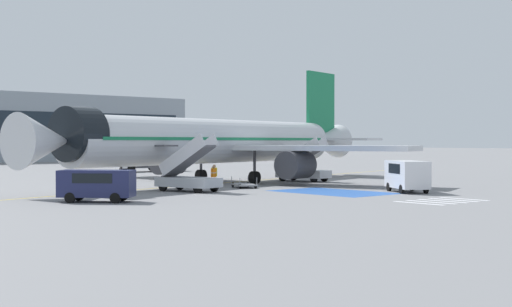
# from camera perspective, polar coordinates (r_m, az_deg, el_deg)

# --- Properties ---
(ground_plane) EXTENTS (600.00, 600.00, 0.00)m
(ground_plane) POSITION_cam_1_polar(r_m,az_deg,el_deg) (61.45, -3.81, -2.48)
(ground_plane) COLOR slate
(apron_leadline_yellow) EXTENTS (74.29, 17.85, 0.01)m
(apron_leadline_yellow) POSITION_cam_1_polar(r_m,az_deg,el_deg) (62.60, -3.23, -2.41)
(apron_leadline_yellow) COLOR gold
(apron_leadline_yellow) RESTS_ON ground_plane
(apron_stand_patch_blue) EXTENTS (5.58, 8.85, 0.01)m
(apron_stand_patch_blue) POSITION_cam_1_polar(r_m,az_deg,el_deg) (52.36, 6.18, -3.08)
(apron_stand_patch_blue) COLOR #2856A8
(apron_stand_patch_blue) RESTS_ON ground_plane
(apron_walkway_bar_0) EXTENTS (0.44, 3.60, 0.01)m
(apron_walkway_bar_0) POSITION_cam_1_polar(r_m,az_deg,el_deg) (43.88, 12.90, -3.90)
(apron_walkway_bar_0) COLOR silver
(apron_walkway_bar_0) RESTS_ON ground_plane
(apron_walkway_bar_1) EXTENTS (0.44, 3.60, 0.01)m
(apron_walkway_bar_1) POSITION_cam_1_polar(r_m,az_deg,el_deg) (44.85, 13.80, -3.79)
(apron_walkway_bar_1) COLOR silver
(apron_walkway_bar_1) RESTS_ON ground_plane
(apron_walkway_bar_2) EXTENTS (0.44, 3.60, 0.01)m
(apron_walkway_bar_2) POSITION_cam_1_polar(r_m,az_deg,el_deg) (45.84, 14.67, -3.69)
(apron_walkway_bar_2) COLOR silver
(apron_walkway_bar_2) RESTS_ON ground_plane
(apron_walkway_bar_3) EXTENTS (0.44, 3.60, 0.01)m
(apron_walkway_bar_3) POSITION_cam_1_polar(r_m,az_deg,el_deg) (46.83, 15.49, -3.60)
(apron_walkway_bar_3) COLOR silver
(apron_walkway_bar_3) RESTS_ON ground_plane
(apron_walkway_bar_4) EXTENTS (0.44, 3.60, 0.01)m
(apron_walkway_bar_4) POSITION_cam_1_polar(r_m,az_deg,el_deg) (47.84, 16.28, -3.51)
(apron_walkway_bar_4) COLOR silver
(apron_walkway_bar_4) RESTS_ON ground_plane
(airliner) EXTENTS (42.08, 33.57, 11.16)m
(airliner) POSITION_cam_1_polar(r_m,az_deg,el_deg) (63.02, -2.85, 0.96)
(airliner) COLOR silver
(airliner) RESTS_ON ground_plane
(boarding_stairs_forward) EXTENTS (3.25, 5.53, 4.27)m
(boarding_stairs_forward) POSITION_cam_1_polar(r_m,az_deg,el_deg) (52.87, -5.47, -1.94)
(boarding_stairs_forward) COLOR #ADB2BA
(boarding_stairs_forward) RESTS_ON ground_plane
(boarding_stairs_aft) EXTENTS (3.25, 5.53, 4.11)m
(boarding_stairs_aft) POSITION_cam_1_polar(r_m,az_deg,el_deg) (65.92, 3.78, -1.37)
(boarding_stairs_aft) COLOR #ADB2BA
(boarding_stairs_aft) RESTS_ON ground_plane
(fuel_tanker) EXTENTS (8.66, 3.51, 3.31)m
(fuel_tanker) POSITION_cam_1_polar(r_m,az_deg,el_deg) (88.07, -8.44, -0.35)
(fuel_tanker) COLOR #38383D
(fuel_tanker) RESTS_ON ground_plane
(service_van_0) EXTENTS (4.42, 4.47, 1.95)m
(service_van_0) POSITION_cam_1_polar(r_m,az_deg,el_deg) (44.62, -12.63, -2.30)
(service_van_0) COLOR #1E234C
(service_van_0) RESTS_ON ground_plane
(service_van_1) EXTENTS (3.91, 4.64, 2.29)m
(service_van_1) POSITION_cam_1_polar(r_m,az_deg,el_deg) (52.96, 11.99, -1.59)
(service_van_1) COLOR silver
(service_van_1) RESTS_ON ground_plane
(baggage_cart) EXTENTS (2.41, 2.98, 0.87)m
(baggage_cart) POSITION_cam_1_polar(r_m,az_deg,el_deg) (56.78, -0.97, -2.51)
(baggage_cart) COLOR gray
(baggage_cart) RESTS_ON ground_plane
(ground_crew_0) EXTENTS (0.47, 0.33, 1.78)m
(ground_crew_0) POSITION_cam_1_polar(r_m,az_deg,el_deg) (56.66, -3.41, -1.73)
(ground_crew_0) COLOR #191E38
(ground_crew_0) RESTS_ON ground_plane
(ground_crew_1) EXTENTS (0.35, 0.48, 1.83)m
(ground_crew_1) POSITION_cam_1_polar(r_m,az_deg,el_deg) (57.73, -3.36, -1.65)
(ground_crew_1) COLOR #191E38
(ground_crew_1) RESTS_ON ground_plane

